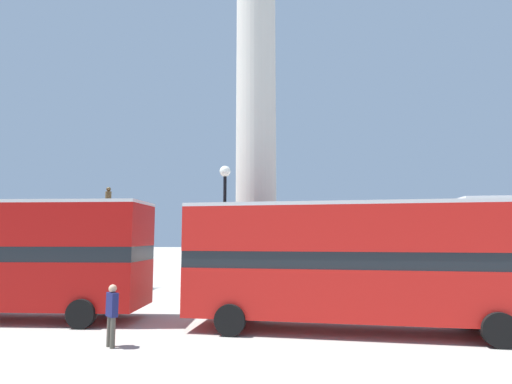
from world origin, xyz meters
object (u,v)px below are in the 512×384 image
at_px(pedestrian_near_lamp, 112,311).
at_px(equestrian_statue, 106,258).
at_px(monument_column, 256,157).
at_px(street_lamp, 225,223).
at_px(bus_b, 353,260).
at_px(bus_a, 1,254).

bearing_deg(pedestrian_near_lamp, equestrian_statue, -20.58).
bearing_deg(monument_column, street_lamp, -104.84).
relative_size(bus_b, equestrian_statue, 1.84).
height_order(bus_a, bus_b, bus_a).
xyz_separation_m(monument_column, pedestrian_near_lamp, (-3.28, -9.12, -6.28)).
height_order(monument_column, equestrian_statue, monument_column).
bearing_deg(bus_b, monument_column, 125.27).
xyz_separation_m(bus_b, street_lamp, (-4.88, 2.89, 1.36)).
relative_size(equestrian_statue, pedestrian_near_lamp, 3.52).
relative_size(monument_column, bus_a, 1.87).
height_order(street_lamp, pedestrian_near_lamp, street_lamp).
bearing_deg(street_lamp, bus_a, -165.31).
distance_m(bus_b, equestrian_statue, 16.48).
height_order(equestrian_statue, pedestrian_near_lamp, equestrian_statue).
bearing_deg(bus_a, equestrian_statue, 88.58).
distance_m(bus_a, equestrian_statue, 8.99).
height_order(bus_b, equestrian_statue, equestrian_statue).
bearing_deg(street_lamp, monument_column, 75.16).
height_order(monument_column, street_lamp, monument_column).
xyz_separation_m(bus_b, pedestrian_near_lamp, (-7.18, -2.53, -1.36)).
xyz_separation_m(monument_column, bus_a, (-9.30, -5.89, -4.82)).
bearing_deg(monument_column, bus_b, -59.38).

